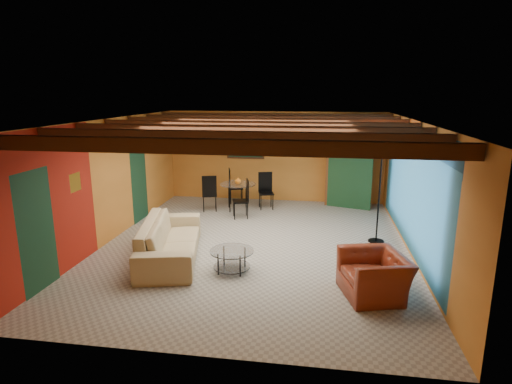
% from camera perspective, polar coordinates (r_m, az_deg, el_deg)
% --- Properties ---
extents(room, '(6.52, 8.01, 2.71)m').
position_cam_1_polar(room, '(8.77, -0.09, 7.58)').
color(room, gray).
rests_on(room, ground).
extents(sofa, '(1.62, 2.84, 0.78)m').
position_cam_1_polar(sofa, '(8.61, -11.57, -6.30)').
color(sofa, tan).
rests_on(sofa, ground).
extents(armchair, '(1.21, 1.30, 0.71)m').
position_cam_1_polar(armchair, '(7.22, 15.77, -10.84)').
color(armchair, maroon).
rests_on(armchair, ground).
extents(coffee_table, '(0.84, 0.84, 0.42)m').
position_cam_1_polar(coffee_table, '(7.89, -3.31, -9.31)').
color(coffee_table, silver).
rests_on(coffee_table, ground).
extents(dining_table, '(2.47, 2.47, 1.04)m').
position_cam_1_polar(dining_table, '(11.81, -2.46, 0.05)').
color(dining_table, white).
rests_on(dining_table, ground).
extents(armoire, '(1.34, 0.94, 2.14)m').
position_cam_1_polar(armoire, '(12.43, 12.58, 3.00)').
color(armoire, brown).
rests_on(armoire, ground).
extents(floor_lamp, '(0.51, 0.51, 2.10)m').
position_cam_1_polar(floor_lamp, '(9.50, 16.42, -0.55)').
color(floor_lamp, black).
rests_on(floor_lamp, ground).
extents(ceiling_fan, '(1.50, 1.50, 0.44)m').
position_cam_1_polar(ceiling_fan, '(8.66, -0.20, 7.50)').
color(ceiling_fan, '#472614').
rests_on(ceiling_fan, ceiling).
extents(painting, '(1.05, 0.03, 0.65)m').
position_cam_1_polar(painting, '(12.77, -1.44, 6.23)').
color(painting, black).
rests_on(painting, wall_back).
extents(potted_plant, '(0.49, 0.45, 0.49)m').
position_cam_1_polar(potted_plant, '(12.27, 12.90, 9.03)').
color(potted_plant, '#26661E').
rests_on(potted_plant, armoire).
extents(vase, '(0.24, 0.24, 0.19)m').
position_cam_1_polar(vase, '(11.68, -2.49, 2.99)').
color(vase, orange).
rests_on(vase, dining_table).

